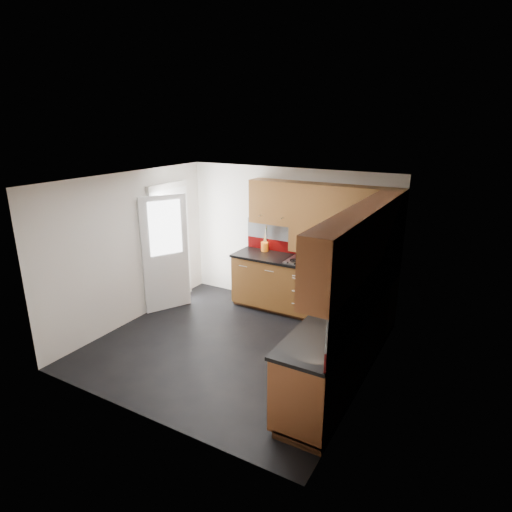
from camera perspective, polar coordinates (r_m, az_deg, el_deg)
The scene contains 14 objects.
room at distance 5.78m, azimuth -3.26°, elevation 1.15°, with size 4.00×3.80×2.64m.
base_cabinets at distance 6.32m, azimuth 8.76°, elevation -7.88°, with size 2.70×3.20×0.95m.
countertop at distance 6.12m, azimuth 8.81°, elevation -3.83°, with size 2.72×3.22×0.04m.
backsplash at distance 6.15m, azimuth 11.62°, elevation -0.99°, with size 2.70×3.20×0.54m.
upper_cabinets at distance 5.86m, azimuth 11.11°, elevation 4.51°, with size 2.50×3.20×0.72m.
extractor_hood at distance 7.04m, azimuth 7.11°, elevation 2.22°, with size 0.60×0.33×0.40m, color brown.
glass_cabinet at distance 6.00m, azimuth 16.36°, elevation 4.68°, with size 0.32×0.80×0.66m.
back_door at distance 7.52m, azimuth -11.57°, elevation 1.04°, with size 0.42×1.19×2.04m.
gas_hob at distance 6.98m, azimuth 6.48°, elevation -0.67°, with size 0.56×0.50×0.04m.
utensil_pot at distance 7.49m, azimuth 1.19°, elevation 1.40°, with size 0.13×0.13×0.46m.
toaster at distance 6.72m, azimuth 15.31°, elevation -1.23°, with size 0.31×0.23×0.20m.
food_processor at distance 6.09m, azimuth 14.91°, elevation -2.79°, with size 0.17×0.17×0.29m.
paper_towel at distance 5.73m, azimuth 13.53°, elevation -4.17°, with size 0.11×0.11×0.23m, color white.
orange_cloth at distance 6.30m, azimuth 14.41°, elevation -3.27°, with size 0.14×0.12×0.01m, color orange.
Camera 1 is at (3.01, -4.65, 3.15)m, focal length 30.00 mm.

